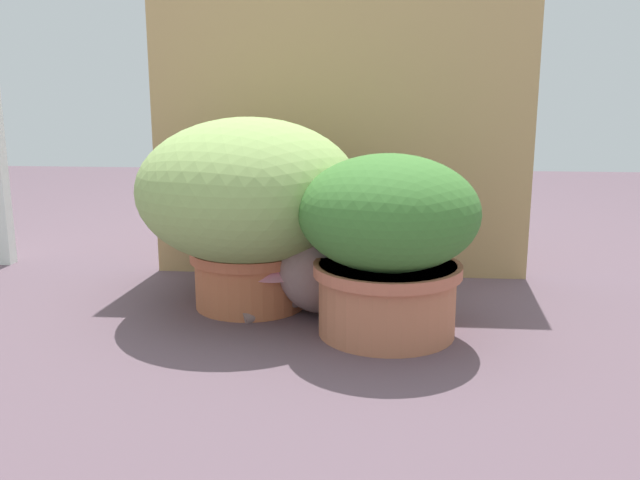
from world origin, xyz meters
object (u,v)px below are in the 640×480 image
object	(u,v)px
grass_planter	(249,200)
leafy_planter	(388,238)
mushroom_ornament_pink	(273,272)
cat	(337,261)

from	to	relation	value
grass_planter	leafy_planter	world-z (taller)	grass_planter
grass_planter	mushroom_ornament_pink	distance (m)	0.19
cat	leafy_planter	bearing A→B (deg)	-50.02
grass_planter	cat	xyz separation A→B (m)	(0.21, -0.03, -0.14)
leafy_planter	mushroom_ornament_pink	distance (m)	0.29
mushroom_ornament_pink	cat	bearing A→B (deg)	17.91
leafy_planter	cat	bearing A→B (deg)	129.98
cat	mushroom_ornament_pink	xyz separation A→B (m)	(-0.14, -0.05, -0.02)
leafy_planter	grass_planter	bearing A→B (deg)	152.83
leafy_planter	cat	distance (m)	0.20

